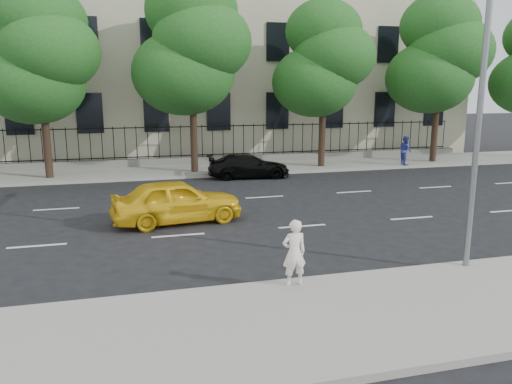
# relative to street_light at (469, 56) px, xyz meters

# --- Properties ---
(ground) EXTENTS (120.00, 120.00, 0.00)m
(ground) POSITION_rel_street_light_xyz_m (-2.50, 1.77, -5.15)
(ground) COLOR black
(ground) RESTS_ON ground
(near_sidewalk) EXTENTS (60.00, 4.00, 0.15)m
(near_sidewalk) POSITION_rel_street_light_xyz_m (-2.50, -2.23, -5.07)
(near_sidewalk) COLOR gray
(near_sidewalk) RESTS_ON ground
(far_sidewalk) EXTENTS (60.00, 4.00, 0.15)m
(far_sidewalk) POSITION_rel_street_light_xyz_m (-2.50, 15.77, -5.07)
(far_sidewalk) COLOR gray
(far_sidewalk) RESTS_ON ground
(lane_markings) EXTENTS (49.60, 4.62, 0.01)m
(lane_markings) POSITION_rel_street_light_xyz_m (-2.50, 6.52, -5.14)
(lane_markings) COLOR silver
(lane_markings) RESTS_ON ground
(masonry_building) EXTENTS (34.60, 12.11, 18.50)m
(masonry_building) POSITION_rel_street_light_xyz_m (-2.50, 24.72, 3.87)
(masonry_building) COLOR beige
(masonry_building) RESTS_ON ground
(iron_fence) EXTENTS (30.00, 0.50, 2.20)m
(iron_fence) POSITION_rel_street_light_xyz_m (-2.50, 17.47, -4.50)
(iron_fence) COLOR slate
(iron_fence) RESTS_ON far_sidewalk
(street_light) EXTENTS (0.25, 3.32, 8.05)m
(street_light) POSITION_rel_street_light_xyz_m (0.00, 0.00, 0.00)
(street_light) COLOR slate
(street_light) RESTS_ON near_sidewalk
(tree_b) EXTENTS (5.53, 5.12, 8.97)m
(tree_b) POSITION_rel_street_light_xyz_m (-11.46, 15.13, 0.69)
(tree_b) COLOR #382619
(tree_b) RESTS_ON far_sidewalk
(tree_c) EXTENTS (5.89, 5.50, 9.80)m
(tree_c) POSITION_rel_street_light_xyz_m (-4.46, 15.13, 1.26)
(tree_c) COLOR #382619
(tree_c) RESTS_ON far_sidewalk
(tree_d) EXTENTS (5.34, 4.94, 8.84)m
(tree_d) POSITION_rel_street_light_xyz_m (2.54, 15.13, 0.69)
(tree_d) COLOR #382619
(tree_d) RESTS_ON far_sidewalk
(tree_e) EXTENTS (5.71, 5.31, 9.46)m
(tree_e) POSITION_rel_street_light_xyz_m (9.54, 15.13, 1.05)
(tree_e) COLOR #382619
(tree_e) RESTS_ON far_sidewalk
(yellow_taxi) EXTENTS (4.46, 2.27, 1.46)m
(yellow_taxi) POSITION_rel_street_light_xyz_m (-6.36, 5.80, -4.42)
(yellow_taxi) COLOR yellow
(yellow_taxi) RESTS_ON ground
(black_sedan) EXTENTS (4.17, 2.00, 1.17)m
(black_sedan) POSITION_rel_street_light_xyz_m (-2.05, 13.27, -4.56)
(black_sedan) COLOR black
(black_sedan) RESTS_ON ground
(woman_near) EXTENTS (0.56, 0.38, 1.50)m
(woman_near) POSITION_rel_street_light_xyz_m (-4.49, -0.63, -4.25)
(woman_near) COLOR white
(woman_near) RESTS_ON near_sidewalk
(pedestrian_far) EXTENTS (0.69, 0.84, 1.61)m
(pedestrian_far) POSITION_rel_street_light_xyz_m (7.18, 14.17, -4.19)
(pedestrian_far) COLOR #333B9B
(pedestrian_far) RESTS_ON far_sidewalk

